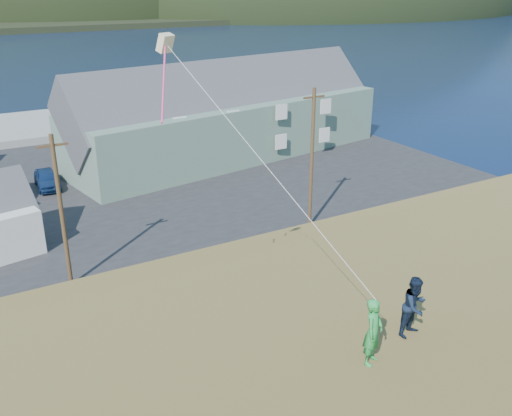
{
  "coord_description": "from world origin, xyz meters",
  "views": [
    {
      "loc": [
        -6.13,
        -28.27,
        16.23
      ],
      "look_at": [
        3.09,
        -12.3,
        8.8
      ],
      "focal_mm": 40.0,
      "sensor_mm": 36.0,
      "label": 1
    }
  ],
  "objects": [
    {
      "name": "waterfront_lot",
      "position": [
        0.0,
        17.0,
        0.06
      ],
      "size": [
        72.0,
        36.0,
        0.12
      ],
      "primitive_type": "cube",
      "color": "#28282B",
      "rests_on": "ground"
    },
    {
      "name": "kite_flyer_green",
      "position": [
        2.37,
        -19.38,
        8.1
      ],
      "size": [
        0.79,
        0.7,
        1.81
      ],
      "primitive_type": "imported",
      "rotation": [
        0.0,
        0.0,
        0.52
      ],
      "color": "green",
      "rests_on": "hillside"
    },
    {
      "name": "utility_poles",
      "position": [
        -0.26,
        1.5,
        4.73
      ],
      "size": [
        31.63,
        0.24,
        9.67
      ],
      "color": "#47331E",
      "rests_on": "waterfront_lot"
    },
    {
      "name": "far_hills",
      "position": [
        35.59,
        279.38,
        2.0
      ],
      "size": [
        760.0,
        265.0,
        143.0
      ],
      "color": "black",
      "rests_on": "ground"
    },
    {
      "name": "kite_flyer_navy",
      "position": [
        4.17,
        -18.98,
        8.06
      ],
      "size": [
        0.96,
        0.81,
        1.73
      ],
      "primitive_type": "imported",
      "rotation": [
        0.0,
        0.0,
        0.2
      ],
      "color": "#121D31",
      "rests_on": "hillside"
    },
    {
      "name": "grass_strip",
      "position": [
        0.0,
        -2.0,
        0.05
      ],
      "size": [
        110.0,
        8.0,
        0.1
      ],
      "primitive_type": "cube",
      "color": "#4C3D19",
      "rests_on": "ground"
    },
    {
      "name": "ground",
      "position": [
        0.0,
        0.0,
        0.0
      ],
      "size": [
        900.0,
        900.0,
        0.0
      ],
      "primitive_type": "plane",
      "color": "#0A1638",
      "rests_on": "ground"
    },
    {
      "name": "lodge",
      "position": [
        18.68,
        19.76,
        4.32
      ],
      "size": [
        32.89,
        13.9,
        11.21
      ],
      "rotation": [
        0.0,
        0.0,
        0.16
      ],
      "color": "slate",
      "rests_on": "waterfront_lot"
    },
    {
      "name": "kite_rig",
      "position": [
        0.34,
        -11.8,
        14.2
      ],
      "size": [
        1.62,
        4.25,
        9.79
      ],
      "color": "beige",
      "rests_on": "ground"
    }
  ]
}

